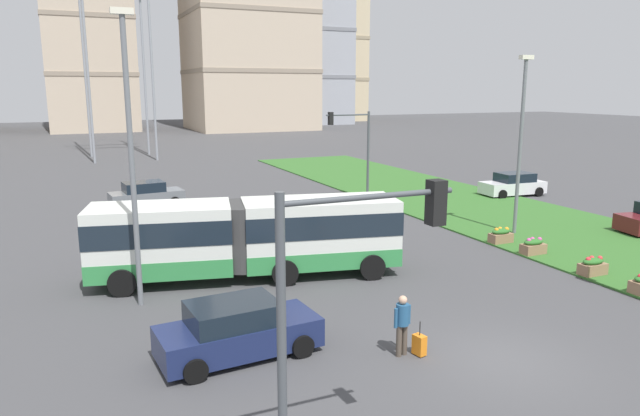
% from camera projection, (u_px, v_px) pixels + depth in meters
% --- Properties ---
extents(ground_plane, '(260.00, 260.00, 0.00)m').
position_uv_depth(ground_plane, '(504.00, 360.00, 15.74)').
color(ground_plane, '#424244').
extents(grass_median, '(10.00, 70.00, 0.08)m').
position_uv_depth(grass_median, '(562.00, 232.00, 29.66)').
color(grass_median, '#336628').
rests_on(grass_median, ground_plane).
extents(articulated_bus, '(12.05, 5.01, 3.00)m').
position_uv_depth(articulated_bus, '(248.00, 236.00, 22.33)').
color(articulated_bus, silver).
rests_on(articulated_bus, ground).
extents(car_navy_sedan, '(4.52, 2.28, 1.58)m').
position_uv_depth(car_navy_sedan, '(238.00, 330.00, 15.85)').
color(car_navy_sedan, '#19234C').
rests_on(car_navy_sedan, ground).
extents(car_white_van, '(4.50, 2.24, 1.58)m').
position_uv_depth(car_white_van, '(513.00, 185.00, 39.75)').
color(car_white_van, silver).
rests_on(car_white_van, ground).
extents(car_grey_wagon, '(4.56, 2.38, 1.58)m').
position_uv_depth(car_grey_wagon, '(146.00, 195.00, 35.97)').
color(car_grey_wagon, slate).
rests_on(car_grey_wagon, ground).
extents(pedestrian_crossing, '(0.57, 0.36, 1.74)m').
position_uv_depth(pedestrian_crossing, '(402.00, 321.00, 15.84)').
color(pedestrian_crossing, '#4C4238').
rests_on(pedestrian_crossing, ground).
extents(rolling_suitcase, '(0.31, 0.40, 0.97)m').
position_uv_depth(rolling_suitcase, '(419.00, 345.00, 15.98)').
color(rolling_suitcase, orange).
rests_on(rolling_suitcase, ground).
extents(flower_planter_1, '(1.10, 0.56, 0.74)m').
position_uv_depth(flower_planter_1, '(593.00, 266.00, 22.70)').
color(flower_planter_1, '#937051').
rests_on(flower_planter_1, grass_median).
extents(flower_planter_2, '(1.10, 0.56, 0.74)m').
position_uv_depth(flower_planter_2, '(533.00, 246.00, 25.54)').
color(flower_planter_2, '#937051').
rests_on(flower_planter_2, grass_median).
extents(flower_planter_3, '(1.10, 0.56, 0.74)m').
position_uv_depth(flower_planter_3, '(501.00, 235.00, 27.41)').
color(flower_planter_3, '#937051').
rests_on(flower_planter_3, grass_median).
extents(traffic_light_near_left, '(3.29, 0.28, 5.69)m').
position_uv_depth(traffic_light_near_left, '(341.00, 292.00, 9.70)').
color(traffic_light_near_left, '#474C51').
rests_on(traffic_light_near_left, ground).
extents(traffic_light_far_right, '(3.10, 0.28, 5.79)m').
position_uv_depth(traffic_light_far_right, '(355.00, 140.00, 37.30)').
color(traffic_light_far_right, '#474C51').
rests_on(traffic_light_far_right, ground).
extents(streetlight_left, '(0.70, 0.28, 9.70)m').
position_uv_depth(streetlight_left, '(131.00, 150.00, 18.73)').
color(streetlight_left, slate).
rests_on(streetlight_left, ground).
extents(streetlight_median, '(0.70, 0.28, 8.80)m').
position_uv_depth(streetlight_median, '(521.00, 139.00, 28.32)').
color(streetlight_median, slate).
rests_on(streetlight_median, ground).
extents(apartment_tower_east, '(16.73, 18.32, 35.50)m').
position_uv_depth(apartment_tower_east, '(318.00, 41.00, 131.45)').
color(apartment_tower_east, beige).
rests_on(apartment_tower_east, ground).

